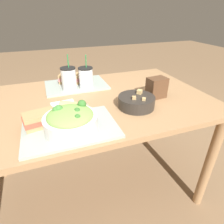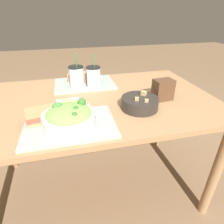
# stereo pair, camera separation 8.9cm
# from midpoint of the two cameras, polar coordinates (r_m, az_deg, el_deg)

# --- Properties ---
(ground_plane) EXTENTS (12.00, 12.00, 0.00)m
(ground_plane) POSITION_cam_midpoint_polar(r_m,az_deg,el_deg) (1.62, -7.36, -21.74)
(ground_plane) COLOR #846647
(dining_table) EXTENTS (1.49, 0.88, 0.77)m
(dining_table) POSITION_cam_midpoint_polar(r_m,az_deg,el_deg) (1.18, -9.39, -0.68)
(dining_table) COLOR #A37A51
(dining_table) RESTS_ON ground_plane
(tray_near) EXTENTS (0.42, 0.30, 0.01)m
(tray_near) POSITION_cam_midpoint_polar(r_m,az_deg,el_deg) (0.89, -15.35, -4.75)
(tray_near) COLOR #99A89E
(tray_near) RESTS_ON dining_table
(tray_far) EXTENTS (0.42, 0.30, 0.01)m
(tray_far) POSITION_cam_midpoint_polar(r_m,az_deg,el_deg) (1.37, -12.68, 8.00)
(tray_far) COLOR #99A89E
(tray_far) RESTS_ON dining_table
(salad_bowl) EXTENTS (0.23, 0.23, 0.12)m
(salad_bowl) POSITION_cam_midpoint_polar(r_m,az_deg,el_deg) (0.83, -15.48, -2.55)
(salad_bowl) COLOR white
(salad_bowl) RESTS_ON tray_near
(soup_bowl) EXTENTS (0.20, 0.20, 0.09)m
(soup_bowl) POSITION_cam_midpoint_polar(r_m,az_deg,el_deg) (1.03, 5.01, 3.19)
(soup_bowl) COLOR #2D2823
(soup_bowl) RESTS_ON dining_table
(sandwich_near) EXTENTS (0.16, 0.12, 0.06)m
(sandwich_near) POSITION_cam_midpoint_polar(r_m,az_deg,el_deg) (0.92, -23.69, -2.08)
(sandwich_near) COLOR tan
(sandwich_near) RESTS_ON tray_near
(baguette_near) EXTENTS (0.15, 0.12, 0.07)m
(baguette_near) POSITION_cam_midpoint_polar(r_m,az_deg,el_deg) (0.96, -14.09, 1.03)
(baguette_near) COLOR tan
(baguette_near) RESTS_ON tray_near
(sandwich_far) EXTENTS (0.17, 0.15, 0.06)m
(sandwich_far) POSITION_cam_midpoint_polar(r_m,az_deg,el_deg) (1.40, -14.51, 9.91)
(sandwich_far) COLOR tan
(sandwich_far) RESTS_ON tray_far
(drink_cup_dark) EXTENTS (0.10, 0.10, 0.23)m
(drink_cup_dark) POSITION_cam_midpoint_polar(r_m,az_deg,el_deg) (1.26, -15.00, 9.51)
(drink_cup_dark) COLOR silver
(drink_cup_dark) RESTS_ON tray_far
(drink_cup_red) EXTENTS (0.10, 0.10, 0.22)m
(drink_cup_red) POSITION_cam_midpoint_polar(r_m,az_deg,el_deg) (1.28, -9.94, 10.06)
(drink_cup_red) COLOR silver
(drink_cup_red) RESTS_ON tray_far
(chip_bag) EXTENTS (0.12, 0.09, 0.12)m
(chip_bag) POSITION_cam_midpoint_polar(r_m,az_deg,el_deg) (1.16, 11.31, 7.23)
(chip_bag) COLOR brown
(chip_bag) RESTS_ON dining_table
(napkin_folded) EXTENTS (0.14, 0.10, 0.00)m
(napkin_folded) POSITION_cam_midpoint_polar(r_m,az_deg,el_deg) (1.12, -16.88, 2.26)
(napkin_folded) COLOR white
(napkin_folded) RESTS_ON dining_table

